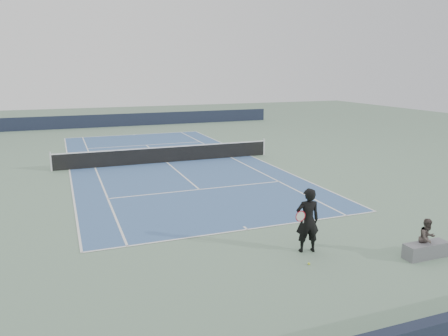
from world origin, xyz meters
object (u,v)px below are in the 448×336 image
object	(u,v)px
tennis_net	(166,154)
spectator_bench	(426,244)
tennis_ball	(309,264)
tennis_player	(308,220)

from	to	relation	value
tennis_net	spectator_bench	distance (m)	16.32
spectator_bench	tennis_net	bearing A→B (deg)	104.27
tennis_ball	spectator_bench	bearing A→B (deg)	-12.51
tennis_player	spectator_bench	xyz separation A→B (m)	(3.07, -1.63, -0.58)
tennis_ball	spectator_bench	size ratio (longest dim) A/B	0.05
tennis_net	tennis_player	size ratio (longest dim) A/B	6.44
tennis_player	spectator_bench	distance (m)	3.52
tennis_ball	spectator_bench	distance (m)	3.60
tennis_player	tennis_ball	world-z (taller)	tennis_player
tennis_net	tennis_ball	bearing A→B (deg)	-88.00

